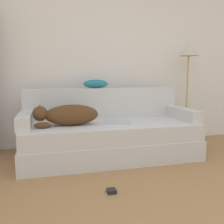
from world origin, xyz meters
The scene contains 10 objects.
wall_back centered at (0.00, 2.65, 1.35)m, with size 7.49×0.06×2.70m.
couch centered at (-0.16, 1.90, 0.22)m, with size 2.20×0.93×0.46m.
couch_backrest centered at (-0.16, 2.29, 0.67)m, with size 2.16×0.15×0.42m.
couch_arm_left centered at (-1.19, 1.89, 0.53)m, with size 0.15×0.74×0.15m.
couch_arm_right centered at (0.86, 1.89, 0.53)m, with size 0.15×0.74×0.15m.
dog centered at (-0.70, 1.85, 0.58)m, with size 0.77×0.26×0.26m.
laptop centered at (-0.07, 1.87, 0.46)m, with size 0.37×0.30×0.02m.
throw_pillow centered at (-0.27, 2.31, 0.94)m, with size 0.35×0.15×0.12m.
floor_lamp centered at (1.18, 2.33, 1.31)m, with size 0.30×0.30×1.54m.
power_adapter centered at (-0.40, 0.92, 0.02)m, with size 0.08×0.08×0.03m.
Camera 1 is at (-0.93, -1.13, 1.04)m, focal length 40.00 mm.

